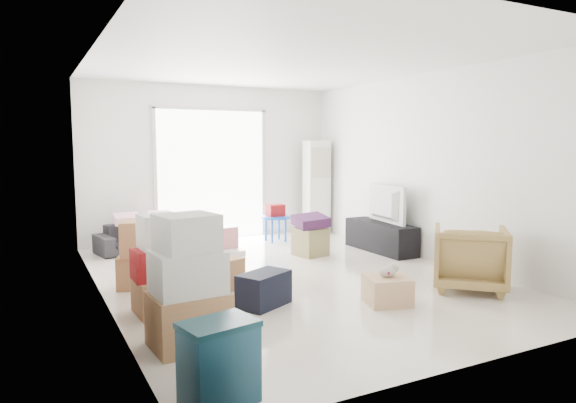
# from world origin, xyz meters

# --- Properties ---
(room_shell) EXTENTS (4.98, 6.48, 3.18)m
(room_shell) POSITION_xyz_m (0.00, 0.00, 1.35)
(room_shell) COLOR white
(room_shell) RESTS_ON ground
(sliding_door) EXTENTS (2.10, 0.04, 2.33)m
(sliding_door) POSITION_xyz_m (0.00, 2.98, 1.24)
(sliding_door) COLOR white
(sliding_door) RESTS_ON room_shell
(ac_tower) EXTENTS (0.45, 0.30, 1.75)m
(ac_tower) POSITION_xyz_m (1.95, 2.65, 0.88)
(ac_tower) COLOR white
(ac_tower) RESTS_ON room_shell
(tv_console) EXTENTS (0.41, 1.38, 0.46)m
(tv_console) POSITION_xyz_m (2.00, 0.74, 0.23)
(tv_console) COLOR black
(tv_console) RESTS_ON room_shell
(television) EXTENTS (0.71, 1.08, 0.13)m
(television) POSITION_xyz_m (2.00, 0.74, 0.53)
(television) COLOR black
(television) RESTS_ON tv_console
(sofa) EXTENTS (1.56, 0.71, 0.59)m
(sofa) POSITION_xyz_m (-1.28, 2.50, 0.29)
(sofa) COLOR #27262C
(sofa) RESTS_ON room_shell
(pillow_left) EXTENTS (0.34, 0.27, 0.11)m
(pillow_left) POSITION_xyz_m (-1.57, 2.47, 0.64)
(pillow_left) COLOR #E8A9C2
(pillow_left) RESTS_ON sofa
(pillow_right) EXTENTS (0.44, 0.41, 0.12)m
(pillow_right) POSITION_xyz_m (-1.09, 2.51, 0.65)
(pillow_right) COLOR #E8A9C2
(pillow_right) RESTS_ON sofa
(armchair) EXTENTS (1.08, 1.08, 0.81)m
(armchair) POSITION_xyz_m (1.58, -1.48, 0.41)
(armchair) COLOR #AC884C
(armchair) RESTS_ON room_shell
(storage_bins) EXTENTS (0.53, 0.42, 0.55)m
(storage_bins) POSITION_xyz_m (-1.90, -2.66, 0.28)
(storage_bins) COLOR navy
(storage_bins) RESTS_ON room_shell
(box_stack_a) EXTENTS (0.64, 0.54, 1.11)m
(box_stack_a) POSITION_xyz_m (-1.80, -1.64, 0.50)
(box_stack_a) COLOR #A56E4A
(box_stack_a) RESTS_ON room_shell
(box_stack_b) EXTENTS (0.54, 0.51, 0.99)m
(box_stack_b) POSITION_xyz_m (-1.80, -0.68, 0.43)
(box_stack_b) COLOR #A56E4A
(box_stack_b) RESTS_ON room_shell
(box_stack_c) EXTENTS (0.65, 0.59, 0.79)m
(box_stack_c) POSITION_xyz_m (-1.77, 0.38, 0.39)
(box_stack_c) COLOR #A56E4A
(box_stack_c) RESTS_ON room_shell
(loose_box) EXTENTS (0.54, 0.54, 0.36)m
(loose_box) POSITION_xyz_m (-0.99, -0.12, 0.18)
(loose_box) COLOR #A56E4A
(loose_box) RESTS_ON room_shell
(duffel_bag) EXTENTS (0.64, 0.55, 0.35)m
(duffel_bag) POSITION_xyz_m (-0.80, -0.95, 0.18)
(duffel_bag) COLOR black
(duffel_bag) RESTS_ON room_shell
(ottoman) EXTENTS (0.49, 0.49, 0.42)m
(ottoman) POSITION_xyz_m (0.86, 0.97, 0.21)
(ottoman) COLOR #9A9459
(ottoman) RESTS_ON room_shell
(blanket) EXTENTS (0.50, 0.50, 0.14)m
(blanket) POSITION_xyz_m (0.86, 0.97, 0.49)
(blanket) COLOR #491F4F
(blanket) RESTS_ON ottoman
(kids_table) EXTENTS (0.52, 0.52, 0.65)m
(kids_table) POSITION_xyz_m (0.89, 2.24, 0.46)
(kids_table) COLOR blue
(kids_table) RESTS_ON room_shell
(toy_walker) EXTENTS (0.34, 0.31, 0.41)m
(toy_walker) POSITION_xyz_m (-0.19, 1.57, 0.11)
(toy_walker) COLOR silver
(toy_walker) RESTS_ON room_shell
(wood_crate) EXTENTS (0.54, 0.54, 0.29)m
(wood_crate) POSITION_xyz_m (0.39, -1.48, 0.14)
(wood_crate) COLOR tan
(wood_crate) RESTS_ON room_shell
(plush_bunny) EXTENTS (0.26, 0.15, 0.13)m
(plush_bunny) POSITION_xyz_m (0.42, -1.47, 0.35)
(plush_bunny) COLOR #B2ADA8
(plush_bunny) RESTS_ON wood_crate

